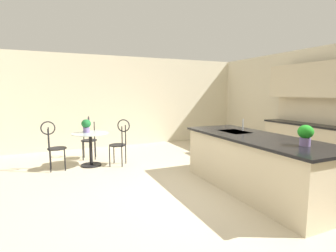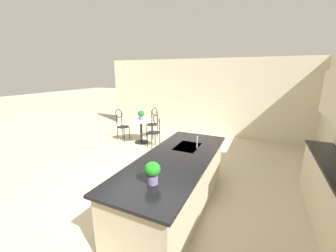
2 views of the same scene
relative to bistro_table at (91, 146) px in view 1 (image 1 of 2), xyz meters
name	(u,v)px [view 1 (image 1 of 2)]	position (x,y,z in m)	size (l,w,h in m)	color
ground_plane	(201,192)	(2.31, 1.45, -0.45)	(40.00, 40.00, 0.00)	beige
wall_left_window	(130,101)	(-1.95, 1.45, 0.90)	(0.12, 7.80, 2.70)	beige
kitchen_island	(255,163)	(2.61, 2.30, 0.02)	(2.80, 1.06, 0.92)	beige
back_counter_run	(314,143)	(1.91, 4.66, 0.05)	(2.44, 0.64, 1.52)	beige
upper_cabinet_run	(318,80)	(1.91, 4.63, 1.45)	(2.40, 0.36, 0.76)	beige
bistro_table	(91,146)	(0.00, 0.00, 0.00)	(0.80, 0.80, 0.74)	black
chair_near_window	(54,143)	(0.03, -0.74, 0.13)	(0.38, 0.48, 1.04)	black
chair_by_island	(89,135)	(-0.70, 0.05, 0.13)	(0.51, 0.44, 1.04)	black
chair_toward_desk	(120,140)	(0.23, 0.61, 0.13)	(0.52, 0.52, 1.04)	black
sink_faucet	(243,125)	(2.06, 2.48, 0.58)	(0.02, 0.02, 0.22)	#B2B5BA
potted_plant_on_table	(86,125)	(-0.12, -0.06, 0.46)	(0.21, 0.21, 0.29)	#7A669E
potted_plant_counter_far	(306,134)	(3.46, 2.35, 0.63)	(0.20, 0.20, 0.28)	#7A669E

